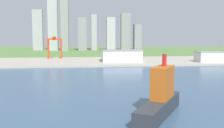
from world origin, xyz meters
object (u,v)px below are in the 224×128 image
port_crane_red (55,43)px  warehouse_main (121,56)px  container_barge (160,98)px  warehouse_annex (209,57)px

port_crane_red → warehouse_main: 123.48m
container_barge → warehouse_annex: bearing=58.8°
warehouse_annex → warehouse_main: bearing=169.9°
port_crane_red → container_barge: bearing=-74.8°
container_barge → warehouse_main: bearing=86.2°
container_barge → warehouse_main: 269.95m
container_barge → warehouse_main: size_ratio=0.84×
warehouse_annex → port_crane_red: bearing=160.9°
warehouse_main → warehouse_annex: bearing=-10.1°
port_crane_red → warehouse_main: (106.99, -58.90, -18.26)m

